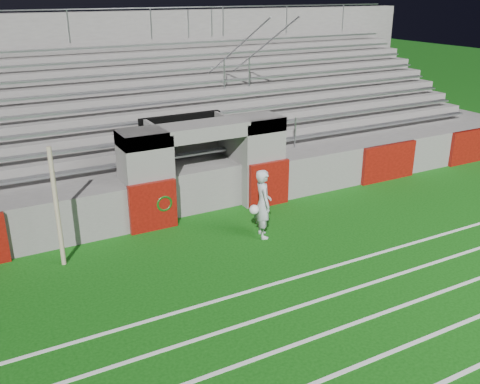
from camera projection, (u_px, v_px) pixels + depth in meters
ground at (269, 260)px, 12.75m from camera, size 90.00×90.00×0.00m
field_post at (57, 208)px, 12.06m from camera, size 0.11×0.11×2.87m
stadium_structure at (151, 128)px, 18.75m from camera, size 26.00×8.48×5.42m
goalkeeper_with_ball at (263, 204)px, 13.66m from camera, size 0.75×0.75×1.83m
hose_coil at (164, 202)px, 14.21m from camera, size 0.53×0.14×0.57m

